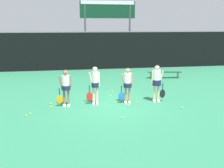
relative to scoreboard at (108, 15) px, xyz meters
The scene contains 19 objects.
ground_plane 11.11m from the scoreboard, 97.66° to the right, with size 140.00×140.00×0.00m, color #2D7F56.
fence_windscreen 3.16m from the scoreboard, 147.72° to the right, with size 60.00×0.08×2.95m.
scoreboard is the anchor object (origin of this frame).
bench_courtside 7.09m from the scoreboard, 59.87° to the right, with size 2.21×0.61×0.43m.
player_0 11.24m from the scoreboard, 108.50° to the right, with size 0.66×0.38×1.61m.
player_1 10.84m from the scoreboard, 101.95° to the right, with size 0.61×0.32×1.71m.
player_2 10.75m from the scoreboard, 93.91° to the right, with size 0.65×0.37×1.62m.
player_3 10.71m from the scoreboard, 86.25° to the right, with size 0.67×0.40×1.72m.
tennis_ball_0 11.54m from the scoreboard, 94.08° to the right, with size 0.07×0.07×0.07m, color #CCE033.
tennis_ball_1 13.02m from the scoreboard, 113.70° to the right, with size 0.06×0.06×0.06m, color #CCE033.
tennis_ball_2 9.19m from the scoreboard, 97.22° to the right, with size 0.07×0.07×0.07m, color #CCE033.
tennis_ball_3 11.47m from the scoreboard, 112.64° to the right, with size 0.07×0.07×0.07m, color #CCE033.
tennis_ball_4 12.21m from the scoreboard, 82.97° to the right, with size 0.07×0.07×0.07m, color #CCE033.
tennis_ball_5 11.08m from the scoreboard, 91.51° to the right, with size 0.06×0.06×0.06m, color #CCE033.
tennis_ball_6 11.05m from the scoreboard, 96.83° to the right, with size 0.07×0.07×0.07m, color #CCE033.
tennis_ball_7 12.76m from the scoreboard, 113.60° to the right, with size 0.06×0.06×0.06m, color #CCE033.
tennis_ball_8 9.91m from the scoreboard, 98.00° to the right, with size 0.07×0.07×0.07m, color #CCE033.
tennis_ball_9 12.93m from the scoreboard, 96.36° to the right, with size 0.07×0.07×0.07m, color #CCE033.
tennis_ball_10 11.87m from the scoreboard, 111.38° to the right, with size 0.07×0.07×0.07m, color #CCE033.
Camera 1 is at (-1.92, -11.13, 3.49)m, focal length 42.00 mm.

